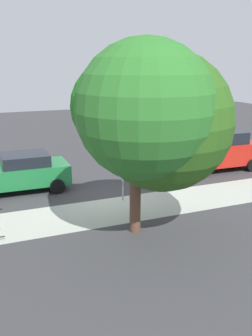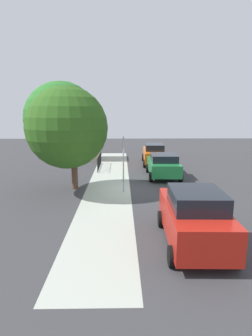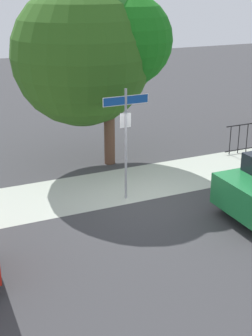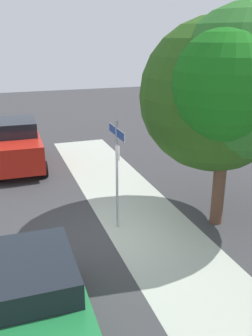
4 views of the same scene
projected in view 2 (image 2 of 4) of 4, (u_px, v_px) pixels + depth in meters
ground_plane at (130, 189)px, 16.31m from camera, size 60.00×60.00×0.00m
sidewalk_strip at (110, 181)px, 18.24m from camera, size 24.00×2.60×0.00m
street_sign at (123, 154)px, 15.34m from camera, size 1.33×0.07×3.17m
shade_tree at (67, 123)px, 15.29m from camera, size 5.10×4.73×6.18m
car_red at (194, 217)px, 9.44m from camera, size 4.29×2.21×2.00m
car_green at (163, 165)px, 19.20m from camera, size 4.12×2.21×1.63m
car_orange at (154, 154)px, 23.79m from camera, size 4.64×2.11×1.78m
iron_fence at (99, 161)px, 22.33m from camera, size 4.08×0.04×1.07m
utility_shed at (87, 143)px, 26.06m from camera, size 2.98×2.91×2.97m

